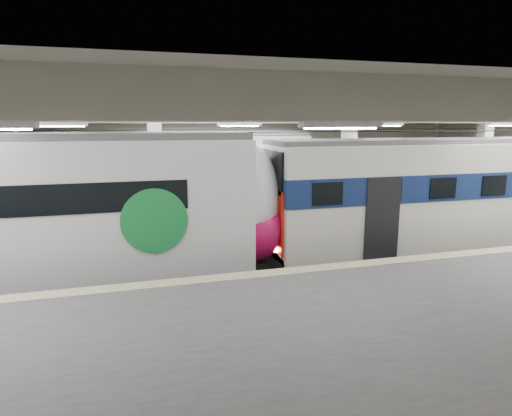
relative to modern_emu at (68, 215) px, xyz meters
name	(u,v)px	position (x,y,z in m)	size (l,w,h in m)	color
station_hall	(271,184)	(5.75, -1.74, 0.93)	(36.00, 24.00, 5.75)	black
modern_emu	(68,215)	(0.00, 0.00, 0.00)	(14.75, 3.04, 4.71)	white
older_rer	(438,195)	(12.96, 0.00, 0.01)	(13.42, 2.96, 4.43)	white
far_train	(143,184)	(2.27, 5.50, 0.08)	(14.66, 3.44, 4.63)	white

